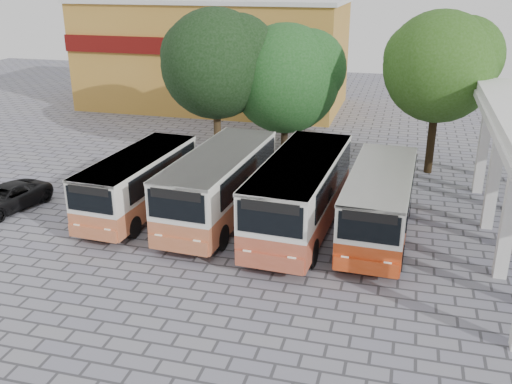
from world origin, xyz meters
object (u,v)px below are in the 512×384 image
(bus_centre_left, at_px, (219,182))
(parked_car, at_px, (7,198))
(bus_far_right, at_px, (379,200))
(bus_far_left, at_px, (139,180))
(bus_centre_right, at_px, (300,191))

(bus_centre_left, bearing_deg, parked_car, -168.13)
(bus_centre_left, xyz_separation_m, bus_far_right, (6.76, -0.08, -0.11))
(bus_far_left, distance_m, bus_centre_left, 3.70)
(bus_centre_left, relative_size, parked_car, 2.06)
(bus_centre_left, height_order, parked_car, bus_centre_left)
(bus_far_left, xyz_separation_m, bus_centre_left, (3.69, 0.20, 0.19))
(bus_centre_left, distance_m, parked_car, 9.88)
(bus_centre_left, xyz_separation_m, bus_centre_right, (3.59, -0.31, 0.07))
(bus_far_left, height_order, bus_centre_right, bus_centre_right)
(bus_far_left, xyz_separation_m, parked_car, (-6.02, -1.25, -0.98))
(bus_far_left, distance_m, bus_far_right, 10.45)
(bus_far_right, bearing_deg, parked_car, -172.97)
(parked_car, bearing_deg, bus_far_right, 17.63)
(bus_centre_right, bearing_deg, bus_centre_left, 178.29)
(bus_centre_right, relative_size, bus_far_right, 1.11)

